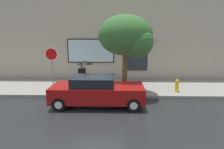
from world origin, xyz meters
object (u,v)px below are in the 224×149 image
object	(u,v)px
parked_car	(97,91)
fire_hydrant	(177,85)
pedestrian_with_umbrella	(84,67)
stop_sign	(52,61)
street_tree	(128,37)

from	to	relation	value
parked_car	fire_hydrant	bearing A→B (deg)	23.12
pedestrian_with_umbrella	stop_sign	bearing A→B (deg)	-158.74
fire_hydrant	parked_car	bearing A→B (deg)	-156.88
street_tree	stop_sign	bearing A→B (deg)	-178.84
parked_car	street_tree	distance (m)	3.56
parked_car	fire_hydrant	xyz separation A→B (m)	(4.63, 1.98, -0.22)
parked_car	pedestrian_with_umbrella	xyz separation A→B (m)	(-1.02, 2.34, 0.86)
street_tree	stop_sign	world-z (taller)	street_tree
fire_hydrant	pedestrian_with_umbrella	distance (m)	5.77
pedestrian_with_umbrella	stop_sign	world-z (taller)	stop_sign
street_tree	parked_car	bearing A→B (deg)	-132.68
pedestrian_with_umbrella	stop_sign	distance (m)	1.92
street_tree	stop_sign	size ratio (longest dim) A/B	1.70
parked_car	fire_hydrant	size ratio (longest dim) A/B	6.04
fire_hydrant	stop_sign	world-z (taller)	stop_sign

